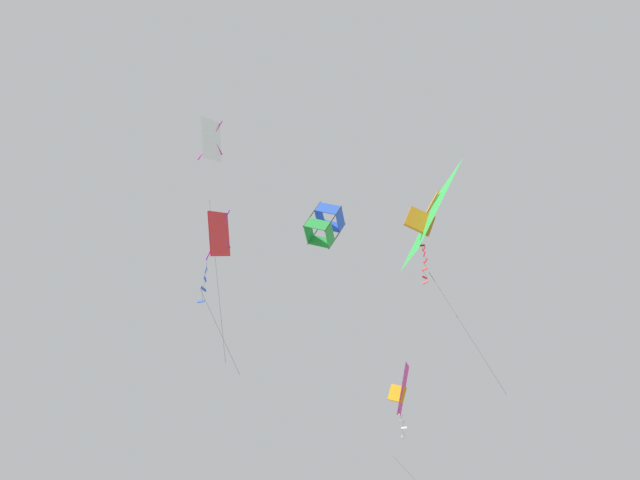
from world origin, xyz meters
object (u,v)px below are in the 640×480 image
kite_diamond_upper_right (211,141)px  kite_diamond_mid_left (219,236)px  kite_box_near_right (324,225)px  kite_delta_low_drifter (427,219)px  kite_delta_near_left (402,391)px

kite_diamond_upper_right → kite_diamond_mid_left: bearing=-141.0°
kite_box_near_right → kite_diamond_upper_right: 6.15m
kite_delta_low_drifter → kite_diamond_upper_right: bearing=80.9°
kite_delta_near_left → kite_box_near_right: bearing=95.9°
kite_box_near_right → kite_diamond_mid_left: bearing=166.6°
kite_delta_low_drifter → kite_delta_near_left: kite_delta_low_drifter is taller
kite_diamond_upper_right → kite_diamond_mid_left: 6.53m
kite_box_near_right → kite_delta_low_drifter: kite_box_near_right is taller
kite_box_near_right → kite_delta_near_left: kite_box_near_right is taller
kite_box_near_right → kite_diamond_upper_right: (3.11, -5.18, -1.17)m
kite_diamond_upper_right → kite_diamond_mid_left: kite_diamond_upper_right is taller
kite_delta_near_left → kite_diamond_mid_left: size_ratio=1.41×
kite_delta_near_left → kite_delta_low_drifter: bearing=-167.7°
kite_delta_low_drifter → kite_delta_near_left: (-3.96, 0.68, -3.62)m
kite_diamond_mid_left → kite_delta_low_drifter: bearing=-60.7°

